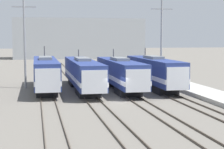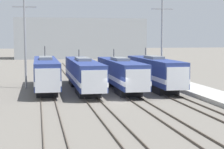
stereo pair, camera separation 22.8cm
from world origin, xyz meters
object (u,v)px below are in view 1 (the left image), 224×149
object	(u,v)px
locomotive_center_right	(120,74)
locomotive_far_right	(155,72)
locomotive_far_left	(46,73)
locomotive_center_left	(83,74)
catenary_tower_right	(161,39)
catenary_tower_left	(25,39)

from	to	relation	value
locomotive_center_right	locomotive_far_right	world-z (taller)	locomotive_far_right
locomotive_far_left	locomotive_far_right	world-z (taller)	locomotive_far_left
locomotive_far_right	locomotive_center_left	bearing A→B (deg)	177.16
locomotive_far_left	catenary_tower_right	size ratio (longest dim) A/B	1.47
locomotive_far_right	catenary_tower_right	xyz separation A→B (m)	(2.33, 4.25, 4.20)
locomotive_far_left	locomotive_far_right	bearing A→B (deg)	-4.82
catenary_tower_right	catenary_tower_left	bearing A→B (deg)	180.00
locomotive_far_right	catenary_tower_left	bearing A→B (deg)	165.43
locomotive_far_left	catenary_tower_left	size ratio (longest dim) A/B	1.47
locomotive_center_left	catenary_tower_left	world-z (taller)	catenary_tower_left
locomotive_far_left	locomotive_center_right	size ratio (longest dim) A/B	1.01
catenary_tower_right	locomotive_far_left	bearing A→B (deg)	-169.18
locomotive_center_left	locomotive_far_right	size ratio (longest dim) A/B	1.15
locomotive_center_left	locomotive_center_right	size ratio (longest dim) A/B	1.12
locomotive_far_left	locomotive_center_right	distance (m)	9.35
catenary_tower_left	catenary_tower_right	world-z (taller)	same
locomotive_far_left	locomotive_center_right	world-z (taller)	locomotive_far_left
catenary_tower_left	catenary_tower_right	size ratio (longest dim) A/B	1.00
locomotive_center_right	catenary_tower_right	xyz separation A→B (m)	(6.94, 4.64, 4.27)
catenary_tower_left	catenary_tower_right	distance (m)	18.71
locomotive_far_right	locomotive_center_right	bearing A→B (deg)	-175.23
locomotive_center_left	catenary_tower_right	distance (m)	12.89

